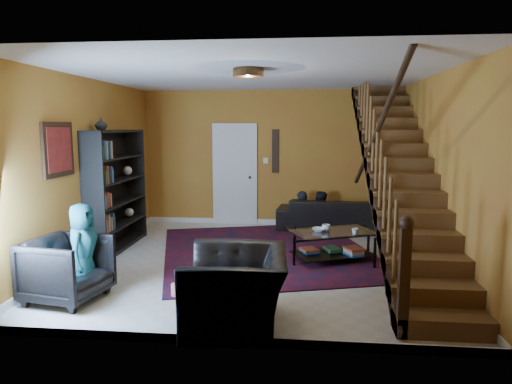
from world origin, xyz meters
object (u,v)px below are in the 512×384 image
armchair_right (236,289)px  coffee_table (333,244)px  sofa (332,214)px  armchair_left (67,269)px  bookshelf (117,192)px

armchair_right → coffee_table: size_ratio=0.84×
coffee_table → sofa: bearing=86.5°
coffee_table → armchair_right: bearing=-115.9°
armchair_left → coffee_table: 3.77m
bookshelf → sofa: 4.15m
sofa → armchair_left: armchair_left is taller
sofa → armchair_right: bearing=79.8°
sofa → armchair_right: 4.73m
bookshelf → armchair_left: size_ratio=2.37×
armchair_right → coffee_table: (1.15, 2.38, -0.11)m
sofa → armchair_left: size_ratio=2.57×
sofa → armchair_left: bearing=56.1°
bookshelf → armchair_right: (2.44, -2.85, -0.58)m
sofa → bookshelf: bearing=30.1°
bookshelf → sofa: bookshelf is taller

